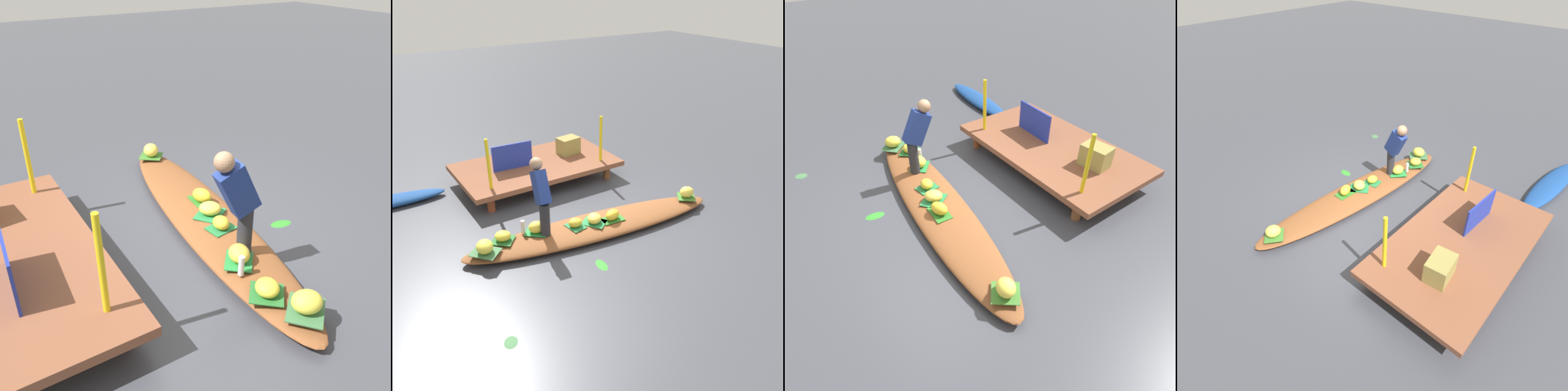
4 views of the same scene
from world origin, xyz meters
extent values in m
plane|color=#3F4149|center=(0.00, 0.00, 0.00)|extent=(40.00, 40.00, 0.00)
cube|color=brown|center=(0.05, 2.32, 0.34)|extent=(3.20, 1.80, 0.10)
cylinder|color=brown|center=(-1.23, 1.60, 0.14)|extent=(0.14, 0.14, 0.29)
cylinder|color=brown|center=(1.33, 1.60, 0.14)|extent=(0.14, 0.14, 0.29)
cylinder|color=brown|center=(-1.23, 3.04, 0.14)|extent=(0.14, 0.14, 0.29)
cylinder|color=brown|center=(1.33, 3.04, 0.14)|extent=(0.14, 0.14, 0.29)
ellipsoid|color=brown|center=(0.00, 0.00, 0.10)|extent=(4.54, 1.34, 0.19)
ellipsoid|color=navy|center=(-2.91, 2.83, 0.09)|extent=(2.37, 0.67, 0.17)
cube|color=#2D7425|center=(0.26, -0.10, 0.20)|extent=(0.40, 0.26, 0.01)
ellipsoid|color=yellow|center=(0.26, -0.10, 0.29)|extent=(0.31, 0.26, 0.18)
cube|color=#267D42|center=(-0.05, -0.02, 0.20)|extent=(0.46, 0.48, 0.01)
ellipsoid|color=#EFCF4B|center=(-0.05, -0.02, 0.28)|extent=(0.35, 0.35, 0.16)
cube|color=#286D2E|center=(-1.52, 0.31, 0.20)|extent=(0.45, 0.45, 0.01)
ellipsoid|color=yellow|center=(-1.52, 0.31, 0.27)|extent=(0.32, 0.31, 0.15)
cube|color=#26793F|center=(-0.38, 0.04, 0.20)|extent=(0.28, 0.34, 0.01)
ellipsoid|color=gold|center=(-0.38, 0.04, 0.27)|extent=(0.25, 0.22, 0.15)
cube|color=#3D772C|center=(1.87, -0.19, 0.20)|extent=(0.45, 0.45, 0.01)
ellipsoid|color=#F9DF4E|center=(1.87, -0.19, 0.30)|extent=(0.31, 0.29, 0.20)
cube|color=#3D6E42|center=(-1.87, 0.15, 0.20)|extent=(0.51, 0.52, 0.01)
ellipsoid|color=yellow|center=(-1.87, 0.15, 0.30)|extent=(0.32, 0.35, 0.20)
cube|color=#27863E|center=(-0.98, 0.23, 0.20)|extent=(0.45, 0.44, 0.01)
ellipsoid|color=yellow|center=(-0.98, 0.23, 0.29)|extent=(0.30, 0.27, 0.19)
cylinder|color=#28282D|center=(-0.89, 0.10, 0.47)|extent=(0.16, 0.16, 0.55)
cube|color=navy|center=(-0.88, 0.22, 0.98)|extent=(0.23, 0.50, 0.59)
sphere|color=#9E7556|center=(-0.86, 0.37, 1.30)|extent=(0.20, 0.20, 0.20)
cylinder|color=silver|center=(-1.17, 0.34, 0.30)|extent=(0.06, 0.06, 0.21)
cube|color=#1F309A|center=(-0.45, 2.32, 0.65)|extent=(0.82, 0.08, 0.52)
cylinder|color=yellow|center=(-1.15, 1.72, 0.86)|extent=(0.06, 0.06, 0.94)
cylinder|color=yellow|center=(1.25, 1.72, 0.86)|extent=(0.06, 0.06, 0.94)
cube|color=olive|center=(0.89, 2.42, 0.57)|extent=(0.48, 0.37, 0.35)
ellipsoid|color=#2F8929|center=(-0.45, -0.83, 0.00)|extent=(0.19, 0.30, 0.01)
ellipsoid|color=#417445|center=(-2.19, -1.48, 0.00)|extent=(0.25, 0.26, 0.01)
camera|label=1|loc=(-3.86, 2.53, 3.00)|focal=40.60mm
camera|label=2|loc=(-3.37, -4.98, 3.86)|focal=38.83mm
camera|label=3|loc=(3.63, -1.79, 3.48)|focal=31.73mm
camera|label=4|loc=(3.64, 3.60, 4.10)|focal=29.44mm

